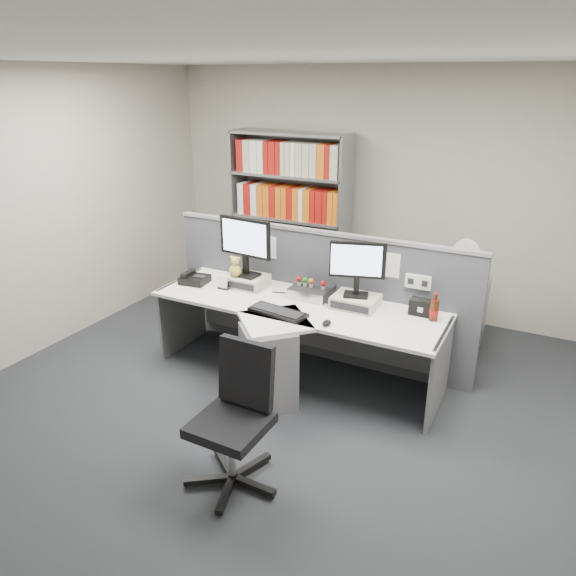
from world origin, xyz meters
The scene contains 21 objects.
ground centered at (0.00, 0.00, 0.00)m, with size 5.50×5.50×0.00m, color #2E3136.
room_shell centered at (0.00, 0.00, 1.79)m, with size 5.04×5.54×2.72m.
partition centered at (0.00, 1.25, 0.65)m, with size 3.00×0.08×1.27m.
desk centered at (0.00, 0.60, 0.46)m, with size 2.60×1.20×0.72m.
monitor_riser_left centered at (-0.62, 0.98, 0.77)m, with size 0.38×0.31×0.10m.
monitor_riser_right centered at (0.48, 0.98, 0.77)m, with size 0.38×0.31×0.10m.
monitor_left centered at (-0.62, 0.98, 1.15)m, with size 0.54×0.19×0.55m.
monitor_right centered at (0.48, 0.98, 1.11)m, with size 0.46×0.20×0.48m.
desktop_pc centered at (0.05, 1.02, 0.77)m, with size 0.35×0.31×0.09m.
figurines centered at (0.03, 1.00, 0.86)m, with size 0.29×0.05×0.09m.
keyboard centered at (-0.04, 0.54, 0.74)m, with size 0.52×0.25×0.03m.
mouse centered at (0.41, 0.52, 0.74)m, with size 0.06×0.10×0.04m, color black.
desk_phone centered at (-1.10, 0.81, 0.76)m, with size 0.27×0.25×0.11m.
desk_calendar centered at (-0.76, 0.81, 0.77)m, with size 0.11×0.08×0.13m.
plush_toy centered at (-0.69, 0.91, 0.90)m, with size 0.11×0.11×0.20m.
speaker centered at (1.03, 1.07, 0.79)m, with size 0.20×0.11×0.13m, color black.
cola_bottle centered at (1.15, 1.00, 0.81)m, with size 0.07×0.07×0.24m.
shelving_unit centered at (-0.90, 2.44, 0.98)m, with size 1.41×0.40×2.00m.
filing_cabinet centered at (1.20, 1.99, 0.35)m, with size 0.45×0.61×0.70m.
desk_fan centered at (1.20, 1.99, 0.99)m, with size 0.26×0.17×0.46m.
office_chair centered at (0.25, -0.58, 0.51)m, with size 0.61×0.64×0.96m.
Camera 1 is at (1.93, -3.08, 2.58)m, focal length 33.66 mm.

